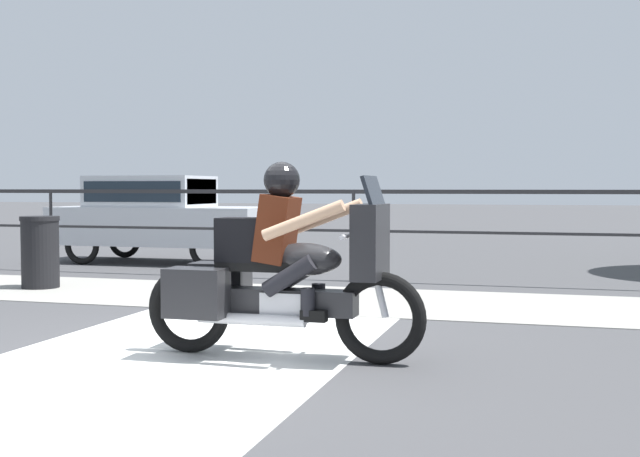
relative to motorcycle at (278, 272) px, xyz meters
name	(u,v)px	position (x,y,z in m)	size (l,w,h in m)	color
ground_plane	(198,354)	(-0.68, -0.04, -0.70)	(120.00, 120.00, 0.00)	#424244
sidewalk_band	(315,299)	(-0.68, 3.36, -0.69)	(44.00, 2.40, 0.01)	#99968E
crosswalk_band	(172,358)	(-0.82, -0.24, -0.69)	(2.82, 6.00, 0.01)	silver
fence_railing	(353,209)	(-0.68, 5.36, 0.35)	(36.00, 0.05, 1.34)	#232326
motorcycle	(278,272)	(0.00, 0.00, 0.00)	(2.34, 0.76, 1.57)	black
parked_car	(159,213)	(-4.78, 7.19, 0.20)	(3.92, 1.61, 1.58)	#B7BCC4
trash_bin	(40,252)	(-4.56, 3.33, -0.20)	(0.52, 0.52, 0.98)	black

